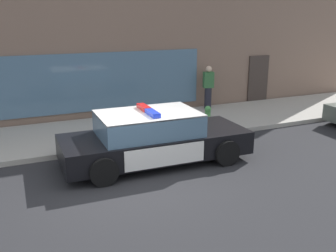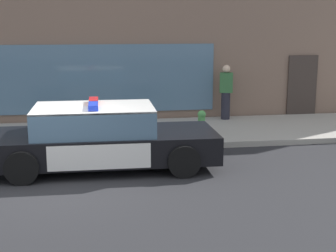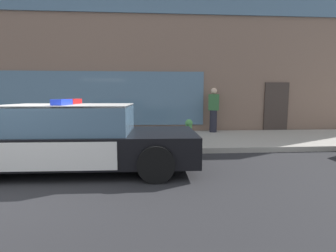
% 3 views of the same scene
% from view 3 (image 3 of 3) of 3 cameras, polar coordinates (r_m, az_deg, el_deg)
% --- Properties ---
extents(sidewalk, '(48.00, 3.41, 0.15)m').
position_cam_3_polar(sidewalk, '(8.84, -22.07, -3.29)').
color(sidewalk, '#A39E93').
rests_on(sidewalk, ground).
extents(storefront_building, '(25.38, 8.69, 7.26)m').
position_cam_3_polar(storefront_building, '(14.67, -14.09, 14.81)').
color(storefront_building, '#7A6051').
rests_on(storefront_building, ground).
extents(police_cruiser, '(4.95, 2.16, 1.49)m').
position_cam_3_polar(police_cruiser, '(5.65, -20.12, -2.50)').
color(police_cruiser, black).
rests_on(police_cruiser, ground).
extents(fire_hydrant, '(0.34, 0.39, 0.73)m').
position_cam_3_polar(fire_hydrant, '(7.39, 4.80, -1.36)').
color(fire_hydrant, '#4C994C').
rests_on(fire_hydrant, sidewalk).
extents(pedestrian_on_sidewalk, '(0.45, 0.34, 1.71)m').
position_cam_3_polar(pedestrian_on_sidewalk, '(9.87, 10.31, 3.61)').
color(pedestrian_on_sidewalk, '#23232D').
rests_on(pedestrian_on_sidewalk, sidewalk).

